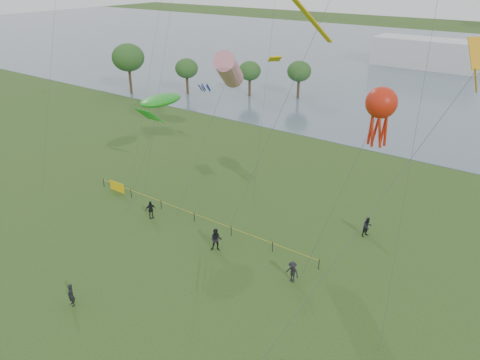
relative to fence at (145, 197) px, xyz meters
The scene contains 12 objects.
pavilion_left 80.31m from the fence, 88.25° to the left, with size 22.00×8.00×6.00m, color silver.
trees 40.07m from the fence, 125.25° to the left, with size 29.51×18.84×8.45m.
fence is the anchor object (origin of this frame).
spectator_a 10.74m from the fence, 12.94° to the right, with size 0.90×0.70×1.86m, color black.
spectator_b 17.41m from the fence, ahead, with size 1.03×0.59×1.60m, color black.
spectator_c 3.18m from the fence, 33.96° to the right, with size 0.96×0.40×1.63m, color black.
spectator_f 14.74m from the fence, 62.16° to the right, with size 0.58×0.38×1.60m, color black.
spectator_g 20.22m from the fence, 18.74° to the left, with size 0.83×0.64×1.70m, color black.
kite_windsock 14.04m from the fence, 49.89° to the left, with size 4.30×8.96×13.92m.
kite_creature 9.07m from the fence, 90.28° to the left, with size 2.54×7.55×9.61m.
kite_octopus 23.50m from the fence, ahead, with size 3.91×4.73×13.28m.
kite_delta 30.88m from the fence, 10.13° to the right, with size 7.34×13.81×17.56m.
Camera 1 is at (15.62, -11.60, 20.30)m, focal length 35.00 mm.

